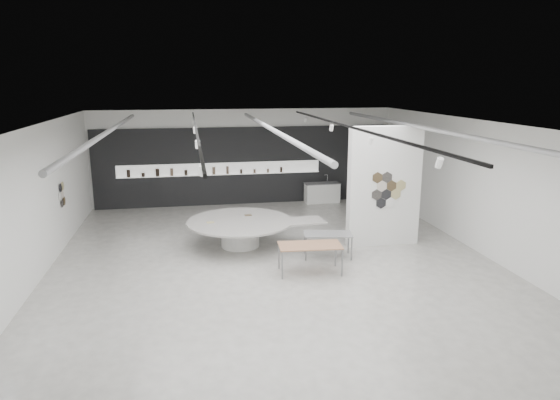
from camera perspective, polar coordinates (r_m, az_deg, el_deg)
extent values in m
cube|color=#B5B2AB|center=(13.85, -0.62, -7.17)|extent=(12.00, 14.00, 0.01)
cube|color=silver|center=(13.01, -0.66, 8.74)|extent=(12.00, 14.00, 0.01)
cube|color=white|center=(20.13, -4.02, 4.93)|extent=(12.00, 0.01, 3.80)
cube|color=white|center=(6.85, 9.54, -12.49)|extent=(12.00, 0.01, 3.80)
cube|color=white|center=(15.47, 21.86, 1.39)|extent=(0.01, 14.00, 3.80)
cube|color=white|center=(13.67, -26.30, -0.53)|extent=(0.01, 14.00, 3.80)
cylinder|color=#939396|center=(13.49, -19.07, 7.39)|extent=(0.12, 12.00, 0.12)
cylinder|color=#939396|center=(13.52, -1.02, 8.13)|extent=(0.12, 12.00, 0.12)
cylinder|color=#939396|center=(14.79, 15.42, 8.11)|extent=(0.12, 12.00, 0.12)
cube|color=black|center=(12.84, -9.59, 8.02)|extent=(0.05, 13.00, 0.06)
cylinder|color=white|center=(7.90, -8.89, 3.40)|extent=(0.11, 0.18, 0.21)
cylinder|color=white|center=(11.16, -9.39, 6.30)|extent=(0.11, 0.18, 0.21)
cylinder|color=white|center=(14.44, -9.67, 7.89)|extent=(0.11, 0.18, 0.21)
cylinder|color=white|center=(17.73, -9.85, 8.88)|extent=(0.11, 0.18, 0.21)
cube|color=black|center=(13.50, 7.83, 8.34)|extent=(0.05, 13.00, 0.06)
cylinder|color=white|center=(8.94, 17.74, 4.08)|extent=(0.11, 0.18, 0.21)
cylinder|color=white|center=(11.92, 10.33, 6.71)|extent=(0.11, 0.18, 0.21)
cylinder|color=white|center=(15.04, 5.91, 8.22)|extent=(0.11, 0.18, 0.21)
cylinder|color=white|center=(18.22, 2.99, 9.18)|extent=(0.11, 0.18, 0.21)
cylinder|color=black|center=(16.13, -23.65, -0.31)|extent=(0.03, 0.28, 0.28)
cylinder|color=#4D3E26|center=(16.38, -23.45, -0.10)|extent=(0.03, 0.28, 0.28)
cylinder|color=beige|center=(16.21, -23.62, 0.59)|extent=(0.03, 0.28, 0.28)
cylinder|color=white|center=(15.96, -23.83, 0.38)|extent=(0.03, 0.28, 0.28)
cylinder|color=black|center=(16.04, -23.80, 1.28)|extent=(0.03, 0.28, 0.28)
cylinder|color=tan|center=(16.29, -23.60, 1.47)|extent=(0.03, 0.28, 0.28)
cube|color=black|center=(20.12, -3.99, 3.92)|extent=(11.80, 0.10, 3.10)
cube|color=white|center=(19.98, -6.82, 3.58)|extent=(8.00, 0.06, 0.46)
cube|color=white|center=(19.96, -6.79, 2.92)|extent=(8.00, 0.18, 0.02)
cylinder|color=black|center=(20.03, -16.93, 2.92)|extent=(0.13, 0.13, 0.29)
cylinder|color=black|center=(19.99, -15.37, 2.80)|extent=(0.13, 0.13, 0.15)
cylinder|color=black|center=(19.93, -13.83, 3.08)|extent=(0.14, 0.14, 0.30)
cylinder|color=brown|center=(19.91, -12.27, 3.14)|extent=(0.12, 0.12, 0.29)
cylinder|color=black|center=(19.90, -10.70, 3.09)|extent=(0.12, 0.12, 0.21)
cylinder|color=black|center=(19.90, -9.14, 3.21)|extent=(0.10, 0.10, 0.25)
cylinder|color=brown|center=(19.91, -7.58, 3.34)|extent=(0.12, 0.12, 0.30)
cylinder|color=brown|center=(19.95, -6.02, 3.42)|extent=(0.10, 0.10, 0.31)
cylinder|color=black|center=(20.00, -4.46, 3.28)|extent=(0.09, 0.09, 0.17)
cylinder|color=brown|center=(20.07, -2.92, 3.32)|extent=(0.10, 0.10, 0.16)
cylinder|color=brown|center=(20.14, -1.39, 3.36)|extent=(0.09, 0.09, 0.15)
cylinder|color=black|center=(20.23, 0.13, 3.49)|extent=(0.09, 0.09, 0.21)
cube|color=white|center=(15.22, 11.81, 1.51)|extent=(2.20, 0.35, 3.60)
cylinder|color=black|center=(15.09, 12.04, 0.62)|extent=(0.34, 0.03, 0.34)
cylinder|color=tan|center=(15.20, 13.08, 0.67)|extent=(0.34, 0.03, 0.34)
cylinder|color=black|center=(14.98, 10.99, 0.58)|extent=(0.34, 0.03, 0.34)
cylinder|color=#4D3E26|center=(15.09, 12.61, 1.60)|extent=(0.34, 0.03, 0.34)
cylinder|color=beige|center=(14.98, 11.57, 1.57)|extent=(0.34, 0.03, 0.34)
cylinder|color=white|center=(15.20, 12.52, -0.31)|extent=(0.34, 0.03, 0.34)
cylinder|color=black|center=(15.09, 11.47, -0.35)|extent=(0.34, 0.03, 0.34)
cylinder|color=tan|center=(15.21, 13.65, 1.64)|extent=(0.34, 0.03, 0.34)
cylinder|color=black|center=(14.99, 12.14, 2.55)|extent=(0.34, 0.03, 0.34)
cylinder|color=#4D3E26|center=(14.88, 11.08, 2.52)|extent=(0.34, 0.03, 0.34)
cylinder|color=white|center=(15.12, -4.58, -3.91)|extent=(1.22, 1.22, 0.75)
cylinder|color=#9E9B96|center=(15.00, -4.61, -2.44)|extent=(3.39, 3.39, 0.05)
cube|color=#9E9B96|center=(14.98, 2.34, -2.43)|extent=(1.47, 0.98, 0.05)
cube|color=tan|center=(14.88, -7.96, -2.54)|extent=(0.23, 0.17, 0.01)
cube|color=#4D3E26|center=(15.56, -3.67, -1.73)|extent=(0.23, 0.17, 0.01)
cube|color=#9F6F52|center=(12.94, 3.46, -5.20)|extent=(1.66, 0.91, 0.03)
cube|color=slate|center=(12.62, 0.26, -7.49)|extent=(0.04, 0.04, 0.73)
cube|color=slate|center=(13.30, -0.12, -6.38)|extent=(0.04, 0.04, 0.73)
cube|color=slate|center=(12.88, 7.10, -7.15)|extent=(0.04, 0.04, 0.73)
cube|color=slate|center=(13.55, 6.38, -6.09)|extent=(0.04, 0.04, 0.73)
cube|color=gray|center=(14.13, 5.49, -3.88)|extent=(1.44, 0.89, 0.03)
cube|color=slate|center=(13.91, 2.97, -5.63)|extent=(0.04, 0.04, 0.66)
cube|color=slate|center=(14.47, 2.83, -4.86)|extent=(0.04, 0.04, 0.66)
cube|color=slate|center=(14.04, 8.18, -5.57)|extent=(0.04, 0.04, 0.66)
cube|color=slate|center=(14.60, 7.83, -4.80)|extent=(0.04, 0.04, 0.66)
cube|color=white|center=(20.52, 4.82, 0.80)|extent=(1.42, 0.58, 0.79)
cube|color=gray|center=(20.44, 4.85, 1.92)|extent=(1.46, 0.62, 0.03)
cylinder|color=silver|center=(20.60, 5.44, 2.49)|extent=(0.02, 0.02, 0.32)
cylinder|color=silver|center=(20.56, 5.27, 2.89)|extent=(0.14, 0.03, 0.02)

